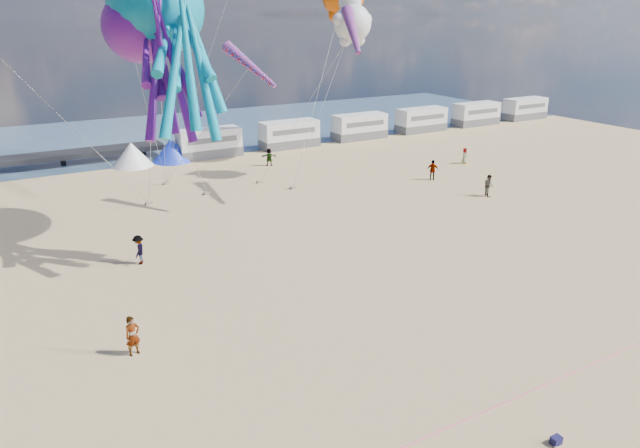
{
  "coord_description": "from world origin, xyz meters",
  "views": [
    {
      "loc": [
        -13.1,
        -17.49,
        14.24
      ],
      "look_at": [
        0.22,
        6.0,
        4.3
      ],
      "focal_mm": 32.0,
      "sensor_mm": 36.0,
      "label": 1
    }
  ],
  "objects": [
    {
      "name": "tent_white",
      "position": [
        -2.0,
        40.0,
        1.2
      ],
      "size": [
        4.0,
        4.0,
        2.4
      ],
      "primitive_type": "cone",
      "color": "white",
      "rests_on": "ground"
    },
    {
      "name": "beachgoer_4",
      "position": [
        9.93,
        33.42,
        0.88
      ],
      "size": [
        1.12,
        0.8,
        1.77
      ],
      "primitive_type": "imported",
      "rotation": [
        0.0,
        0.0,
        2.74
      ],
      "color": "#7F6659",
      "rests_on": "ground"
    },
    {
      "name": "tent_blue",
      "position": [
        2.0,
        40.0,
        1.2
      ],
      "size": [
        4.0,
        4.0,
        2.4
      ],
      "primitive_type": "cone",
      "color": "#1933CC",
      "rests_on": "ground"
    },
    {
      "name": "kite_octopus_teal",
      "position": [
        -3.51,
        19.99,
        14.57
      ],
      "size": [
        5.64,
        11.15,
        12.28
      ],
      "primitive_type": null,
      "rotation": [
        0.0,
        0.0,
        -0.1
      ],
      "color": "#07809F"
    },
    {
      "name": "motorhome_3",
      "position": [
        34.5,
        40.0,
        1.5
      ],
      "size": [
        6.6,
        2.5,
        3.0
      ],
      "primitive_type": "cube",
      "color": "silver",
      "rests_on": "ground"
    },
    {
      "name": "sandbag_c",
      "position": [
        8.32,
        25.0,
        0.11
      ],
      "size": [
        0.5,
        0.35,
        0.22
      ],
      "primitive_type": "cube",
      "color": "gray",
      "rests_on": "ground"
    },
    {
      "name": "beachgoer_3",
      "position": [
        20.72,
        21.3,
        0.93
      ],
      "size": [
        1.36,
        1.32,
        1.86
      ],
      "primitive_type": "imported",
      "rotation": [
        0.0,
        0.0,
        2.41
      ],
      "color": "#7F6659",
      "rests_on": "ground"
    },
    {
      "name": "ground",
      "position": [
        0.0,
        0.0,
        0.0
      ],
      "size": [
        120.0,
        120.0,
        0.0
      ],
      "primitive_type": "plane",
      "color": "tan",
      "rests_on": "ground"
    },
    {
      "name": "windsock_right",
      "position": [
        3.39,
        21.74,
        10.78
      ],
      "size": [
        2.81,
        5.31,
        5.36
      ],
      "primitive_type": null,
      "rotation": [
        0.0,
        0.0,
        0.38
      ],
      "color": "red"
    },
    {
      "name": "windsock_mid",
      "position": [
        11.5,
        20.88,
        13.09
      ],
      "size": [
        3.67,
        6.57,
        6.75
      ],
      "primitive_type": null,
      "rotation": [
        0.0,
        0.0,
        -0.42
      ],
      "color": "red"
    },
    {
      "name": "motorhome_0",
      "position": [
        6.0,
        40.0,
        1.5
      ],
      "size": [
        6.6,
        2.5,
        3.0
      ],
      "primitive_type": "cube",
      "color": "silver",
      "rests_on": "ground"
    },
    {
      "name": "kite_octopus_purple",
      "position": [
        -4.54,
        20.23,
        13.54
      ],
      "size": [
        4.85,
        9.75,
        10.78
      ],
      "primitive_type": null,
      "rotation": [
        0.0,
        0.0,
        0.09
      ],
      "color": "#60138A"
    },
    {
      "name": "beachgoer_1",
      "position": [
        21.55,
        15.2,
        0.91
      ],
      "size": [
        0.83,
        1.03,
        1.82
      ],
      "primitive_type": "imported",
      "rotation": [
        0.0,
        0.0,
        1.25
      ],
      "color": "#7F6659",
      "rests_on": "ground"
    },
    {
      "name": "beachgoer_2",
      "position": [
        -6.98,
        15.49,
        0.91
      ],
      "size": [
        1.01,
        1.1,
        1.82
      ],
      "primitive_type": "imported",
      "rotation": [
        0.0,
        0.0,
        4.26
      ],
      "color": "#7F6659",
      "rests_on": "ground"
    },
    {
      "name": "cooler_navy",
      "position": [
        2.13,
        -7.51,
        0.15
      ],
      "size": [
        0.38,
        0.28,
        0.3
      ],
      "primitive_type": "cube",
      "color": "#161440",
      "rests_on": "ground"
    },
    {
      "name": "standing_person",
      "position": [
        -9.5,
        5.61,
        0.93
      ],
      "size": [
        0.78,
        0.62,
        1.87
      ],
      "primitive_type": "imported",
      "rotation": [
        0.0,
        0.0,
        0.28
      ],
      "color": "tan",
      "rests_on": "ground"
    },
    {
      "name": "motorhome_5",
      "position": [
        53.5,
        40.0,
        1.5
      ],
      "size": [
        6.6,
        2.5,
        3.0
      ],
      "primitive_type": "cube",
      "color": "silver",
      "rests_on": "ground"
    },
    {
      "name": "motorhome_1",
      "position": [
        15.5,
        40.0,
        1.5
      ],
      "size": [
        6.6,
        2.5,
        3.0
      ],
      "primitive_type": "cube",
      "color": "silver",
      "rests_on": "ground"
    },
    {
      "name": "sandbag_e",
      "position": [
        -0.9,
        31.85,
        0.11
      ],
      "size": [
        0.5,
        0.35,
        0.22
      ],
      "primitive_type": "cube",
      "color": "gray",
      "rests_on": "ground"
    },
    {
      "name": "sandbag_b",
      "position": [
        1.25,
        27.17,
        0.11
      ],
      "size": [
        0.5,
        0.35,
        0.22
      ],
      "primitive_type": "cube",
      "color": "gray",
      "rests_on": "ground"
    },
    {
      "name": "motorhome_4",
      "position": [
        44.0,
        40.0,
        1.5
      ],
      "size": [
        6.6,
        2.5,
        3.0
      ],
      "primitive_type": "cube",
      "color": "silver",
      "rests_on": "ground"
    },
    {
      "name": "motorhome_2",
      "position": [
        25.0,
        40.0,
        1.5
      ],
      "size": [
        6.6,
        2.5,
        3.0
      ],
      "primitive_type": "cube",
      "color": "silver",
      "rests_on": "ground"
    },
    {
      "name": "beachgoer_6",
      "position": [
        27.56,
        24.47,
        0.8
      ],
      "size": [
        0.69,
        0.63,
        1.59
      ],
      "primitive_type": "imported",
      "rotation": [
        0.0,
        0.0,
        0.54
      ],
      "color": "#7F6659",
      "rests_on": "ground"
    },
    {
      "name": "sandbag_a",
      "position": [
        -3.66,
        26.87,
        0.11
      ],
      "size": [
        0.5,
        0.35,
        0.22
      ],
      "primitive_type": "cube",
      "color": "gray",
      "rests_on": "ground"
    },
    {
      "name": "rope_line",
      "position": [
        0.0,
        -5.0,
        0.02
      ],
      "size": [
        34.0,
        0.03,
        0.03
      ],
      "primitive_type": "cylinder",
      "rotation": [
        0.0,
        1.57,
        0.0
      ],
      "color": "#F2338C",
      "rests_on": "ground"
    },
    {
      "name": "water",
      "position": [
        0.0,
        55.0,
        0.02
      ],
      "size": [
        120.0,
        120.0,
        0.0
      ],
      "primitive_type": "plane",
      "color": "#3A546F",
      "rests_on": "ground"
    },
    {
      "name": "kite_panda",
      "position": [
        14.58,
        25.74,
        13.54
      ],
      "size": [
        4.54,
        4.36,
        5.48
      ],
      "primitive_type": null,
      "rotation": [
        0.0,
        0.0,
        0.2
      ],
      "color": "silver"
    },
    {
      "name": "sandbag_d",
      "position": [
        6.56,
        28.17,
        0.11
      ],
      "size": [
        0.5,
        0.35,
        0.22
      ],
      "primitive_type": "cube",
      "color": "gray",
      "rests_on": "ground"
    }
  ]
}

